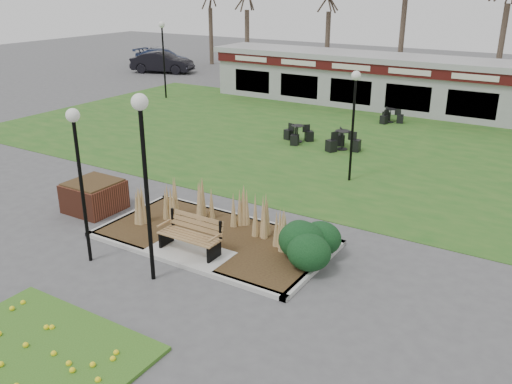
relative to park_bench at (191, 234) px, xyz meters
The scene contains 17 objects.
ground 0.64m from the park_bench, 90.00° to the right, with size 100.00×100.00×0.00m, color #515154.
lawn 11.77m from the park_bench, 90.00° to the left, with size 34.00×16.00×0.02m, color #255D1D.
flower_bed 4.88m from the park_bench, 90.00° to the right, with size 4.20×3.00×0.16m.
planting_bed 1.70m from the park_bench, 40.83° to the left, with size 6.75×3.40×1.27m.
park_bench is the anchor object (origin of this frame).
brick_planter 4.47m from the park_bench, behind, with size 1.50×1.50×0.95m.
food_pavilion 19.73m from the park_bench, 90.00° to the left, with size 24.60×3.40×2.90m.
lamp_post_near_left 3.05m from the park_bench, 91.04° to the right, with size 0.37×0.37×4.47m.
lamp_post_near_right 3.46m from the park_bench, 141.05° to the right, with size 0.33×0.33×3.95m.
lamp_post_mid_right 7.87m from the park_bench, 80.05° to the left, with size 0.32×0.32×3.89m.
lamp_post_far_left 20.93m from the park_bench, 132.41° to the left, with size 0.37×0.37×4.50m.
bistro_set_a 10.84m from the park_bench, 92.38° to the left, with size 1.36×1.52×0.81m.
bistro_set_b 11.19m from the park_bench, 103.45° to the left, with size 1.35×1.34×0.74m.
bistro_set_c 16.52m from the park_bench, 91.00° to the left, with size 1.23×1.25×0.68m.
car_silver 36.09m from the park_bench, 132.16° to the left, with size 1.77×4.39×1.50m, color #B6B6BB.
car_black 30.81m from the park_bench, 132.27° to the left, with size 1.67×4.80×1.58m, color black.
car_blue 33.88m from the park_bench, 132.06° to the left, with size 2.03×5.00×1.45m, color navy.
Camera 1 is at (8.05, -9.60, 6.66)m, focal length 38.00 mm.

